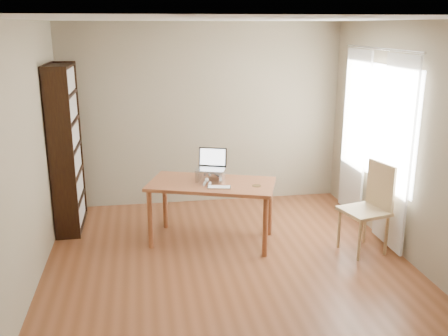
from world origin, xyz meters
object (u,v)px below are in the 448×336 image
at_px(bookshelf, 66,148).
at_px(cat, 208,175).
at_px(chair, 371,205).
at_px(laptop, 210,164).
at_px(keyboard, 219,187).
at_px(desk, 212,190).

distance_m(bookshelf, cat, 1.85).
height_order(cat, chair, chair).
relative_size(bookshelf, chair, 2.00).
bearing_deg(chair, laptop, 143.90).
height_order(bookshelf, keyboard, bookshelf).
bearing_deg(bookshelf, laptop, -20.06).
xyz_separation_m(bookshelf, keyboard, (1.79, -0.99, -0.29)).
bearing_deg(keyboard, cat, 115.51).
xyz_separation_m(bookshelf, chair, (3.50, -1.35, -0.48)).
xyz_separation_m(desk, keyboard, (0.06, -0.22, 0.10)).
relative_size(desk, keyboard, 5.70).
height_order(laptop, chair, laptop).
distance_m(desk, cat, 0.19).
relative_size(bookshelf, desk, 1.29).
distance_m(bookshelf, desk, 1.94).
xyz_separation_m(desk, cat, (-0.03, 0.11, 0.16)).
bearing_deg(bookshelf, keyboard, -29.00).
relative_size(cat, chair, 0.46).
bearing_deg(laptop, cat, -111.55).
distance_m(laptop, cat, 0.13).
relative_size(desk, laptop, 4.10).
bearing_deg(laptop, bookshelf, 179.42).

